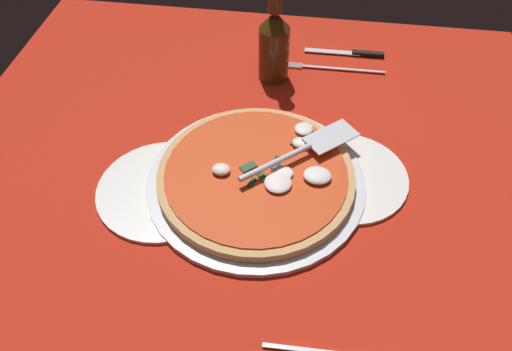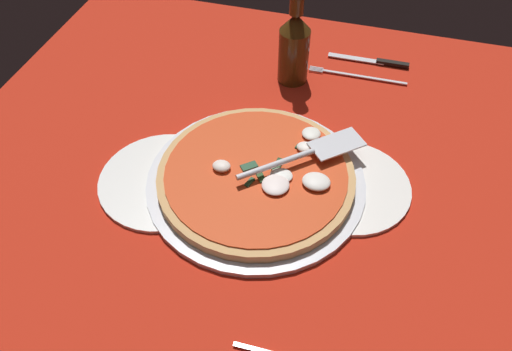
{
  "view_description": "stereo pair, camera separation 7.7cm",
  "coord_description": "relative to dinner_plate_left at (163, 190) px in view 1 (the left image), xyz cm",
  "views": [
    {
      "loc": [
        10.86,
        -56.93,
        66.19
      ],
      "look_at": [
        2.69,
        0.03,
        2.44
      ],
      "focal_mm": 35.32,
      "sensor_mm": 36.0,
      "label": 1
    },
    {
      "loc": [
        18.37,
        -55.34,
        66.19
      ],
      "look_at": [
        2.69,
        0.03,
        2.44
      ],
      "focal_mm": 35.32,
      "sensor_mm": 36.0,
      "label": 2
    }
  ],
  "objects": [
    {
      "name": "dinner_plate_left",
      "position": [
        0.0,
        0.0,
        0.0
      ],
      "size": [
        22.49,
        22.49,
        1.0
      ],
      "primitive_type": "cylinder",
      "color": "white",
      "rests_on": "ground_plane"
    },
    {
      "name": "beer_bottle",
      "position": [
        14.9,
        34.6,
        8.37
      ],
      "size": [
        6.29,
        6.29,
        23.52
      ],
      "color": "#442C0F",
      "rests_on": "ground_plane"
    },
    {
      "name": "place_setting_far",
      "position": [
        29.81,
        42.05,
        -0.15
      ],
      "size": [
        21.46,
        13.9,
        1.4
      ],
      "rotation": [
        0.0,
        0.0,
        3.15
      ],
      "color": "white",
      "rests_on": "ground_plane"
    },
    {
      "name": "checker_pattern",
      "position": [
        12.9,
        3.9,
        -0.55
      ],
      "size": [
        111.75,
        111.75,
        0.1
      ],
      "color": "silver",
      "rests_on": "ground_plane"
    },
    {
      "name": "pizza",
      "position": [
        15.81,
        4.0,
        1.89
      ],
      "size": [
        33.8,
        33.8,
        3.35
      ],
      "color": "tan",
      "rests_on": "pizza_pan"
    },
    {
      "name": "pizza_pan",
      "position": [
        15.59,
        3.93,
        0.17
      ],
      "size": [
        37.72,
        37.72,
        1.34
      ],
      "primitive_type": "cylinder",
      "color": "silver",
      "rests_on": "ground_plane"
    },
    {
      "name": "pizza_server",
      "position": [
        23.19,
        8.73,
        4.51
      ],
      "size": [
        19.78,
        17.96,
        1.0
      ],
      "rotation": [
        0.0,
        0.0,
        0.72
      ],
      "color": "silver",
      "rests_on": "pizza"
    },
    {
      "name": "dinner_plate_right",
      "position": [
        31.18,
        7.45,
        0.0
      ],
      "size": [
        21.23,
        21.23,
        1.0
      ],
      "primitive_type": "cylinder",
      "color": "white",
      "rests_on": "ground_plane"
    },
    {
      "name": "ground_plane",
      "position": [
        12.9,
        3.9,
        -1.0
      ],
      "size": [
        111.75,
        111.75,
        0.8
      ],
      "primitive_type": "cube",
      "color": "red"
    }
  ]
}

